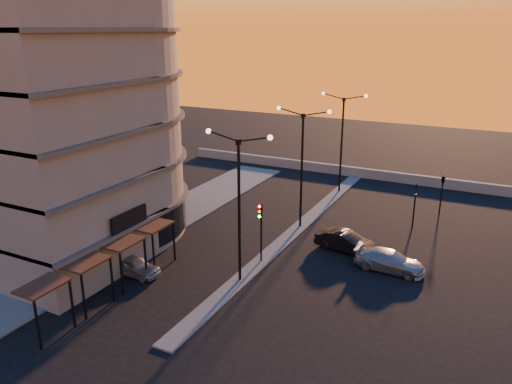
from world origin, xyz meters
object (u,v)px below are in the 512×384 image
object	(u,v)px
streetlamp_mid	(302,159)
traffic_light_main	(260,223)
car_sedan	(345,241)
car_hatchback	(134,266)
car_wagon	(390,261)

from	to	relation	value
streetlamp_mid	traffic_light_main	distance (m)	7.62
car_sedan	car_hatchback	bearing A→B (deg)	139.95
streetlamp_mid	car_wagon	size ratio (longest dim) A/B	2.08
streetlamp_mid	car_wagon	world-z (taller)	streetlamp_mid
car_sedan	car_wagon	bearing A→B (deg)	-106.19
car_hatchback	car_wagon	xyz separation A→B (m)	(14.50, 8.04, 0.05)
car_sedan	car_wagon	world-z (taller)	car_sedan
streetlamp_mid	traffic_light_main	world-z (taller)	streetlamp_mid
car_sedan	traffic_light_main	bearing A→B (deg)	143.66
car_sedan	car_wagon	size ratio (longest dim) A/B	0.93
traffic_light_main	streetlamp_mid	bearing A→B (deg)	90.00
streetlamp_mid	traffic_light_main	bearing A→B (deg)	-90.00
car_sedan	car_wagon	distance (m)	3.86
streetlamp_mid	car_hatchback	xyz separation A→B (m)	(-6.50, -12.29, -4.98)
traffic_light_main	car_hatchback	world-z (taller)	traffic_light_main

